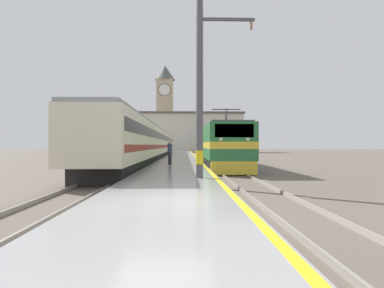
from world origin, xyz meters
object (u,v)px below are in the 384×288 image
locomotive_train (220,146)px  passenger_train (154,144)px  person_on_platform (170,152)px  clock_tower (165,105)px  catenary_mast (201,91)px

locomotive_train → passenger_train: size_ratio=0.26×
person_on_platform → clock_tower: clock_tower is taller
locomotive_train → passenger_train: 16.41m
catenary_mast → passenger_train: bearing=100.1°
clock_tower → person_on_platform: bearing=-86.0°
clock_tower → locomotive_train: bearing=-82.1°
person_on_platform → clock_tower: size_ratio=0.07×
person_on_platform → catenary_mast: bearing=-78.7°
passenger_train → catenary_mast: bearing=-79.9°
person_on_platform → clock_tower: 65.55m
catenary_mast → person_on_platform: catenary_mast is taller
catenary_mast → clock_tower: bearing=95.0°
locomotive_train → person_on_platform: bearing=-149.6°
passenger_train → clock_tower: 48.41m
person_on_platform → passenger_train: bearing=99.5°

